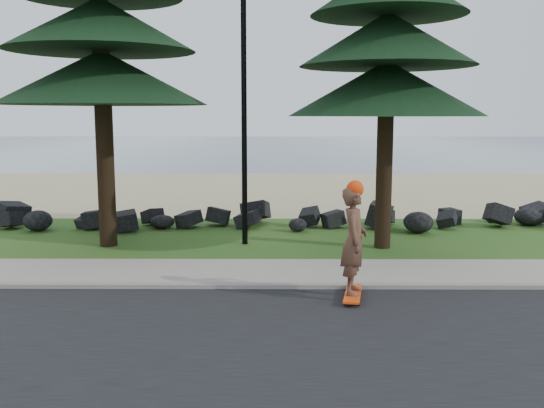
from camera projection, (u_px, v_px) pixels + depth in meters
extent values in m
plane|color=#26561A|center=(237.00, 276.00, 12.59)|extent=(160.00, 160.00, 0.00)
cube|color=black|center=(216.00, 364.00, 8.13)|extent=(160.00, 7.00, 0.02)
cube|color=gray|center=(234.00, 286.00, 11.69)|extent=(160.00, 0.20, 0.10)
cube|color=gray|center=(238.00, 272.00, 12.78)|extent=(160.00, 2.00, 0.08)
cube|color=tan|center=(258.00, 190.00, 26.93)|extent=(160.00, 15.00, 0.01)
cube|color=#31455D|center=(268.00, 147.00, 63.03)|extent=(160.00, 58.00, 0.01)
cylinder|color=black|center=(389.00, 2.00, 14.45)|extent=(0.40, 0.40, 12.00)
cylinder|color=black|center=(244.00, 88.00, 15.16)|extent=(0.14, 0.14, 8.00)
cube|color=#F1430E|center=(353.00, 294.00, 11.00)|extent=(0.49, 1.20, 0.04)
imported|color=brown|center=(354.00, 240.00, 10.85)|extent=(0.58, 0.78, 1.94)
sphere|color=#E83A0C|center=(355.00, 189.00, 10.71)|extent=(0.31, 0.31, 0.31)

